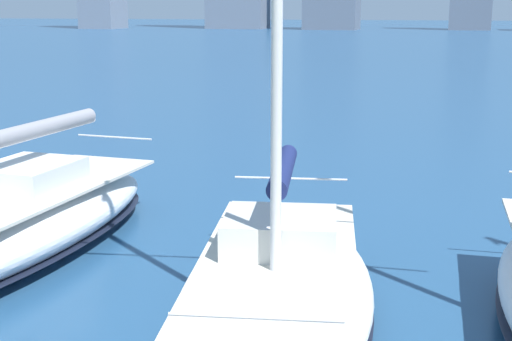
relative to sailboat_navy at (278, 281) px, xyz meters
name	(u,v)px	position (x,y,z in m)	size (l,w,h in m)	color
sailboat_navy	(278,281)	(0.00, 0.00, 0.00)	(4.17, 7.61, 9.57)	white
sailboat_grey	(16,221)	(5.60, -1.32, 0.12)	(3.04, 8.91, 12.38)	silver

